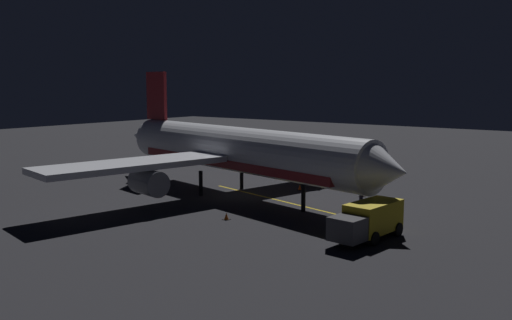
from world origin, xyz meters
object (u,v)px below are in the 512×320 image
Objects in this scene: baggage_truck at (368,221)px; traffic_cone_near_right at (300,187)px; catering_truck at (324,171)px; airliner at (234,151)px; ground_crew_worker at (361,192)px; traffic_cone_under_wing at (362,194)px; traffic_cone_far at (226,216)px; traffic_cone_near_left at (339,186)px.

baggage_truck is 11.57× the size of traffic_cone_near_right.
traffic_cone_near_right is (5.08, 0.31, -0.94)m from catering_truck.
baggage_truck is at bearing 69.06° from airliner.
baggage_truck is at bearing 47.07° from traffic_cone_near_right.
traffic_cone_under_wing is (-2.10, -0.93, -0.64)m from ground_crew_worker.
catering_truck is 10.90× the size of traffic_cone_under_wing.
airliner is 10.19m from traffic_cone_far.
baggage_truck reaches higher than traffic_cone_near_right.
traffic_cone_near_left is at bearing 54.07° from catering_truck.
traffic_cone_far is (13.42, 1.92, 0.00)m from traffic_cone_near_right.
traffic_cone_under_wing is at bearing 56.04° from catering_truck.
traffic_cone_under_wing is at bearing 123.03° from airliner.
airliner reaches higher than traffic_cone_near_left.
ground_crew_worker is at bearing 49.00° from catering_truck.
airliner is at bearing -31.63° from traffic_cone_near_right.
traffic_cone_under_wing is 14.73m from traffic_cone_far.
traffic_cone_far is at bearing 35.24° from airliner.
traffic_cone_near_right is at bearing 148.37° from airliner.
baggage_truck is at bearing 28.36° from ground_crew_worker.
traffic_cone_near_left is at bearing 144.52° from airliner.
traffic_cone_near_right is (-12.00, -12.90, -1.01)m from baggage_truck.
traffic_cone_far is (11.97, -5.28, -0.64)m from ground_crew_worker.
ground_crew_worker is at bearing -151.64° from baggage_truck.
traffic_cone_under_wing and traffic_cone_far have the same top height.
catering_truck is 3.45× the size of ground_crew_worker.
traffic_cone_near_right and traffic_cone_far have the same top height.
baggage_truck reaches higher than ground_crew_worker.
airliner is at bearing -68.29° from ground_crew_worker.
traffic_cone_near_left is 1.00× the size of traffic_cone_near_right.
airliner is 11.64m from catering_truck.
ground_crew_worker is (-10.55, -5.70, -0.37)m from baggage_truck.
baggage_truck is 3.66× the size of ground_crew_worker.
traffic_cone_near_right is 1.00× the size of traffic_cone_far.
ground_crew_worker reaches higher than traffic_cone_near_right.
traffic_cone_near_left is 4.29m from traffic_cone_under_wing.
traffic_cone_near_left is (-14.94, -10.25, -1.01)m from baggage_truck.
traffic_cone_near_right is 6.31m from traffic_cone_under_wing.
traffic_cone_far is at bearing -17.18° from traffic_cone_under_wing.
baggage_truck reaches higher than traffic_cone_under_wing.
traffic_cone_far is at bearing -23.80° from ground_crew_worker.
catering_truck is at bearing -173.12° from traffic_cone_far.
ground_crew_worker is 3.16× the size of traffic_cone_under_wing.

